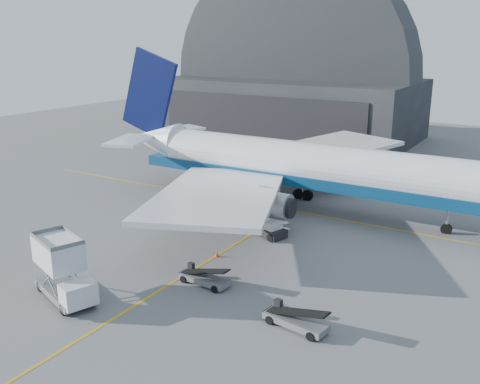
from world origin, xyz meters
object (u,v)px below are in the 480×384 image
Objects in this scene: belt_loader_a at (204,278)px; belt_loader_b at (295,320)px; pushback_tug at (269,230)px; catering_truck at (63,270)px; airliner at (292,164)px.

belt_loader_b is at bearing -10.85° from belt_loader_a.
belt_loader_b is at bearing -37.55° from pushback_tug.
catering_truck reaches higher than belt_loader_b.
pushback_tug is at bearing 89.78° from catering_truck.
belt_loader_b is (12.99, -25.89, -4.73)m from airliner.
belt_loader_a is at bearing -68.97° from pushback_tug.
belt_loader_a is at bearing -82.16° from airliner.
catering_truck is at bearing -91.64° from pushback_tug.
airliner is 11.88m from pushback_tug.
airliner reaches higher than belt_loader_a.
airliner is at bearing 124.68° from belt_loader_b.
airliner is 12.86× the size of pushback_tug.
airliner is 11.00× the size of belt_loader_a.
belt_loader_a is 10.04m from belt_loader_b.
catering_truck is 18.85m from belt_loader_b.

